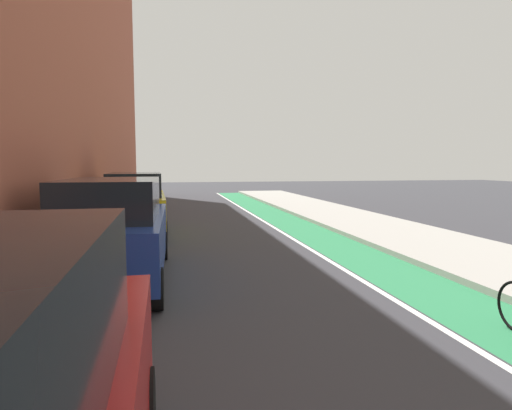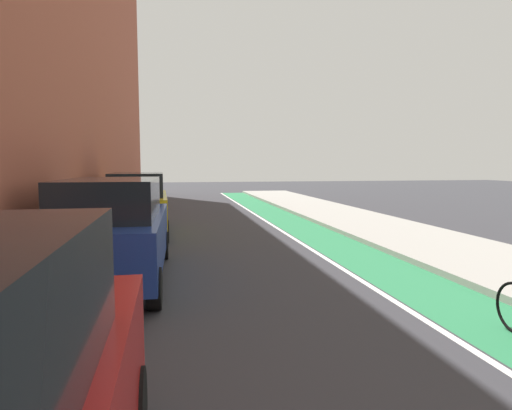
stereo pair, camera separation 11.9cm
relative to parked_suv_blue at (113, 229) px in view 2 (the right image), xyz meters
The scene contains 6 objects.
ground_plane 4.93m from the parked_suv_blue, 56.33° to the left, with size 84.97×84.97×0.00m, color #38383D.
bike_lane_paint 8.28m from the parked_suv_blue, 47.06° to the left, with size 1.60×38.62×0.00m, color #2D8451.
lane_divider_stripe 7.70m from the parked_suv_blue, 52.02° to the left, with size 0.12×38.62×0.00m, color white.
sidewalk_right 10.15m from the parked_suv_blue, 36.49° to the left, with size 3.46×38.62×0.14m, color #A8A59E.
parked_suv_blue is the anchor object (origin of this frame).
parked_suv_yellow_cab 5.70m from the parked_suv_blue, 89.97° to the left, with size 1.97×4.78×1.98m.
Camera 2 is at (-1.51, 2.77, 2.25)m, focal length 30.54 mm.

